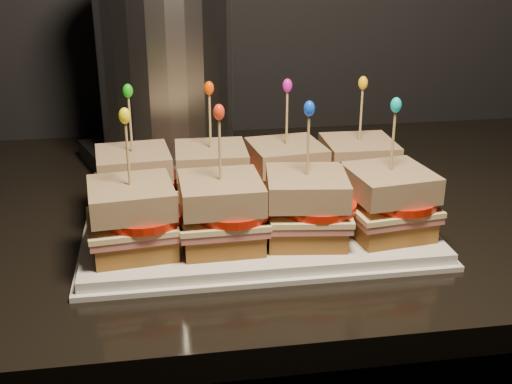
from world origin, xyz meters
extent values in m
cube|color=black|center=(-0.28, 1.66, 0.87)|extent=(2.30, 0.70, 0.03)
cube|color=white|center=(-0.44, 1.55, 0.89)|extent=(0.40, 0.25, 0.02)
cube|color=white|center=(-0.44, 1.55, 0.89)|extent=(0.42, 0.26, 0.01)
cube|color=brown|center=(-0.58, 1.60, 0.92)|extent=(0.09, 0.09, 0.02)
cube|color=#C16E63|center=(-0.58, 1.60, 0.93)|extent=(0.10, 0.10, 0.01)
cube|color=#FFE299|center=(-0.58, 1.60, 0.94)|extent=(0.10, 0.10, 0.01)
cylinder|color=red|center=(-0.57, 1.60, 0.95)|extent=(0.09, 0.09, 0.01)
cube|color=#59280E|center=(-0.58, 1.60, 0.97)|extent=(0.10, 0.10, 0.03)
cylinder|color=tan|center=(-0.58, 1.60, 1.01)|extent=(0.00, 0.00, 0.09)
ellipsoid|color=#17AC10|center=(-0.58, 1.60, 1.05)|extent=(0.01, 0.01, 0.02)
cube|color=brown|center=(-0.49, 1.60, 0.92)|extent=(0.09, 0.09, 0.02)
cube|color=#C16E63|center=(-0.49, 1.60, 0.93)|extent=(0.10, 0.09, 0.01)
cube|color=#FFE299|center=(-0.49, 1.60, 0.94)|extent=(0.10, 0.10, 0.01)
cylinder|color=red|center=(-0.47, 1.60, 0.95)|extent=(0.09, 0.09, 0.01)
cube|color=#59280E|center=(-0.49, 1.60, 0.97)|extent=(0.09, 0.09, 0.03)
cylinder|color=tan|center=(-0.49, 1.60, 1.01)|extent=(0.00, 0.00, 0.09)
ellipsoid|color=#EC4602|center=(-0.49, 1.60, 1.05)|extent=(0.01, 0.01, 0.02)
cube|color=brown|center=(-0.39, 1.60, 0.92)|extent=(0.10, 0.10, 0.02)
cube|color=#C16E63|center=(-0.39, 1.60, 0.93)|extent=(0.10, 0.10, 0.01)
cube|color=#FFE299|center=(-0.39, 1.60, 0.94)|extent=(0.11, 0.10, 0.01)
cylinder|color=red|center=(-0.38, 1.60, 0.95)|extent=(0.09, 0.09, 0.01)
cube|color=#59280E|center=(-0.39, 1.60, 0.97)|extent=(0.10, 0.10, 0.03)
cylinder|color=tan|center=(-0.39, 1.60, 1.01)|extent=(0.00, 0.00, 0.09)
ellipsoid|color=#CC169E|center=(-0.39, 1.60, 1.05)|extent=(0.01, 0.01, 0.02)
cube|color=brown|center=(-0.30, 1.60, 0.92)|extent=(0.09, 0.09, 0.02)
cube|color=#C16E63|center=(-0.30, 1.60, 0.93)|extent=(0.10, 0.09, 0.01)
cube|color=#FFE299|center=(-0.30, 1.60, 0.94)|extent=(0.10, 0.09, 0.01)
cylinder|color=red|center=(-0.28, 1.60, 0.95)|extent=(0.09, 0.09, 0.01)
cube|color=#59280E|center=(-0.30, 1.60, 0.97)|extent=(0.09, 0.09, 0.03)
cylinder|color=tan|center=(-0.30, 1.60, 1.01)|extent=(0.00, 0.00, 0.09)
ellipsoid|color=#F1B113|center=(-0.30, 1.60, 1.05)|extent=(0.01, 0.01, 0.02)
cube|color=brown|center=(-0.58, 1.49, 0.92)|extent=(0.09, 0.09, 0.02)
cube|color=#C16E63|center=(-0.58, 1.49, 0.93)|extent=(0.10, 0.10, 0.01)
cube|color=#FFE299|center=(-0.58, 1.49, 0.94)|extent=(0.11, 0.10, 0.01)
cylinder|color=red|center=(-0.57, 1.48, 0.95)|extent=(0.09, 0.09, 0.01)
cube|color=#59280E|center=(-0.58, 1.49, 0.97)|extent=(0.10, 0.10, 0.03)
cylinder|color=tan|center=(-0.58, 1.49, 1.01)|extent=(0.00, 0.00, 0.09)
ellipsoid|color=yellow|center=(-0.58, 1.49, 1.05)|extent=(0.01, 0.01, 0.02)
cube|color=brown|center=(-0.49, 1.49, 0.92)|extent=(0.09, 0.09, 0.02)
cube|color=#C16E63|center=(-0.49, 1.49, 0.93)|extent=(0.10, 0.09, 0.01)
cube|color=#FFE299|center=(-0.49, 1.49, 0.94)|extent=(0.10, 0.09, 0.01)
cylinder|color=red|center=(-0.47, 1.48, 0.95)|extent=(0.09, 0.09, 0.01)
cube|color=#59280E|center=(-0.49, 1.49, 0.97)|extent=(0.09, 0.09, 0.03)
cylinder|color=tan|center=(-0.49, 1.49, 1.01)|extent=(0.00, 0.00, 0.09)
ellipsoid|color=red|center=(-0.49, 1.49, 1.05)|extent=(0.01, 0.01, 0.02)
cube|color=brown|center=(-0.39, 1.49, 0.92)|extent=(0.10, 0.10, 0.02)
cube|color=#C16E63|center=(-0.39, 1.49, 0.93)|extent=(0.11, 0.10, 0.01)
cube|color=#FFE299|center=(-0.39, 1.49, 0.94)|extent=(0.11, 0.10, 0.01)
cylinder|color=red|center=(-0.38, 1.48, 0.95)|extent=(0.09, 0.09, 0.01)
cube|color=#59280E|center=(-0.39, 1.49, 0.97)|extent=(0.10, 0.10, 0.03)
cylinder|color=tan|center=(-0.39, 1.49, 1.01)|extent=(0.00, 0.00, 0.09)
ellipsoid|color=blue|center=(-0.39, 1.49, 1.05)|extent=(0.01, 0.01, 0.02)
cube|color=brown|center=(-0.30, 1.49, 0.92)|extent=(0.10, 0.10, 0.02)
cube|color=#C16E63|center=(-0.30, 1.49, 0.93)|extent=(0.11, 0.10, 0.01)
cube|color=#FFE299|center=(-0.30, 1.49, 0.94)|extent=(0.11, 0.10, 0.01)
cylinder|color=red|center=(-0.28, 1.48, 0.95)|extent=(0.09, 0.09, 0.01)
cube|color=#59280E|center=(-0.30, 1.49, 0.97)|extent=(0.10, 0.10, 0.03)
cylinder|color=tan|center=(-0.30, 1.49, 1.01)|extent=(0.00, 0.00, 0.09)
ellipsoid|color=#07C1B2|center=(-0.30, 1.49, 1.05)|extent=(0.01, 0.01, 0.02)
cube|color=#262628|center=(-0.53, 1.82, 0.90)|extent=(0.30, 0.27, 0.03)
cylinder|color=silver|center=(-0.53, 1.82, 1.05)|extent=(0.20, 0.20, 0.26)
camera|label=1|loc=(-0.55, 0.84, 1.22)|focal=45.00mm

